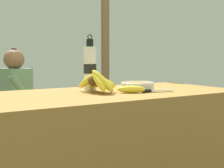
{
  "coord_description": "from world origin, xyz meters",
  "views": [
    {
      "loc": [
        -0.86,
        -1.4,
        0.98
      ],
      "look_at": [
        0.0,
        0.05,
        0.83
      ],
      "focal_mm": 45.0,
      "sensor_mm": 36.0,
      "label": 1
    }
  ],
  "objects_px": {
    "serving_bowl": "(137,85)",
    "wooden_bench": "(32,123)",
    "water_bottle": "(90,68)",
    "knife": "(153,91)",
    "banana_bunch_ripe": "(98,81)",
    "support_post_far": "(105,33)",
    "seated_vendor": "(10,98)",
    "banana_bunch_green": "(76,107)",
    "loose_banana_front": "(131,89)"
  },
  "relations": [
    {
      "from": "wooden_bench",
      "to": "support_post_far",
      "type": "distance_m",
      "value": 1.45
    },
    {
      "from": "loose_banana_front",
      "to": "support_post_far",
      "type": "xyz_separation_m",
      "value": [
        0.84,
        1.81,
        0.49
      ]
    },
    {
      "from": "serving_bowl",
      "to": "wooden_bench",
      "type": "relative_size",
      "value": 0.13
    },
    {
      "from": "knife",
      "to": "seated_vendor",
      "type": "xyz_separation_m",
      "value": [
        -0.52,
        1.44,
        -0.18
      ]
    },
    {
      "from": "banana_bunch_ripe",
      "to": "wooden_bench",
      "type": "height_order",
      "value": "banana_bunch_ripe"
    },
    {
      "from": "loose_banana_front",
      "to": "knife",
      "type": "relative_size",
      "value": 0.79
    },
    {
      "from": "support_post_far",
      "to": "water_bottle",
      "type": "bearing_deg",
      "value": -122.11
    },
    {
      "from": "support_post_far",
      "to": "banana_bunch_ripe",
      "type": "bearing_deg",
      "value": -120.49
    },
    {
      "from": "knife",
      "to": "support_post_far",
      "type": "bearing_deg",
      "value": 81.01
    },
    {
      "from": "seated_vendor",
      "to": "loose_banana_front",
      "type": "bearing_deg",
      "value": 93.3
    },
    {
      "from": "wooden_bench",
      "to": "banana_bunch_ripe",
      "type": "bearing_deg",
      "value": -88.99
    },
    {
      "from": "knife",
      "to": "loose_banana_front",
      "type": "bearing_deg",
      "value": 177.57
    },
    {
      "from": "serving_bowl",
      "to": "seated_vendor",
      "type": "relative_size",
      "value": 0.19
    },
    {
      "from": "banana_bunch_ripe",
      "to": "seated_vendor",
      "type": "bearing_deg",
      "value": 100.09
    },
    {
      "from": "loose_banana_front",
      "to": "seated_vendor",
      "type": "relative_size",
      "value": 0.14
    },
    {
      "from": "water_bottle",
      "to": "wooden_bench",
      "type": "distance_m",
      "value": 1.34
    },
    {
      "from": "loose_banana_front",
      "to": "banana_bunch_ripe",
      "type": "bearing_deg",
      "value": 146.85
    },
    {
      "from": "banana_bunch_ripe",
      "to": "water_bottle",
      "type": "xyz_separation_m",
      "value": [
        0.02,
        0.14,
        0.07
      ]
    },
    {
      "from": "water_bottle",
      "to": "banana_bunch_ripe",
      "type": "bearing_deg",
      "value": -98.4
    },
    {
      "from": "serving_bowl",
      "to": "loose_banana_front",
      "type": "xyz_separation_m",
      "value": [
        -0.13,
        -0.12,
        -0.01
      ]
    },
    {
      "from": "knife",
      "to": "support_post_far",
      "type": "height_order",
      "value": "support_post_far"
    },
    {
      "from": "water_bottle",
      "to": "support_post_far",
      "type": "height_order",
      "value": "support_post_far"
    },
    {
      "from": "loose_banana_front",
      "to": "banana_bunch_green",
      "type": "distance_m",
      "value": 1.51
    },
    {
      "from": "banana_bunch_ripe",
      "to": "wooden_bench",
      "type": "relative_size",
      "value": 0.18
    },
    {
      "from": "serving_bowl",
      "to": "wooden_bench",
      "type": "bearing_deg",
      "value": 103.34
    },
    {
      "from": "serving_bowl",
      "to": "knife",
      "type": "height_order",
      "value": "serving_bowl"
    },
    {
      "from": "loose_banana_front",
      "to": "serving_bowl",
      "type": "bearing_deg",
      "value": 43.18
    },
    {
      "from": "loose_banana_front",
      "to": "wooden_bench",
      "type": "bearing_deg",
      "value": 97.18
    },
    {
      "from": "banana_bunch_ripe",
      "to": "support_post_far",
      "type": "bearing_deg",
      "value": 59.51
    },
    {
      "from": "seated_vendor",
      "to": "banana_bunch_green",
      "type": "height_order",
      "value": "seated_vendor"
    },
    {
      "from": "wooden_bench",
      "to": "banana_bunch_green",
      "type": "height_order",
      "value": "banana_bunch_green"
    },
    {
      "from": "water_bottle",
      "to": "knife",
      "type": "bearing_deg",
      "value": -46.02
    },
    {
      "from": "knife",
      "to": "banana_bunch_green",
      "type": "bearing_deg",
      "value": 96.28
    },
    {
      "from": "seated_vendor",
      "to": "banana_bunch_green",
      "type": "xyz_separation_m",
      "value": [
        0.67,
        0.04,
        -0.15
      ]
    },
    {
      "from": "banana_bunch_ripe",
      "to": "knife",
      "type": "xyz_separation_m",
      "value": [
        0.29,
        -0.14,
        -0.06
      ]
    },
    {
      "from": "water_bottle",
      "to": "seated_vendor",
      "type": "distance_m",
      "value": 1.23
    },
    {
      "from": "banana_bunch_green",
      "to": "support_post_far",
      "type": "xyz_separation_m",
      "value": [
        0.56,
        0.37,
        0.83
      ]
    },
    {
      "from": "wooden_bench",
      "to": "seated_vendor",
      "type": "bearing_deg",
      "value": -168.64
    },
    {
      "from": "wooden_bench",
      "to": "support_post_far",
      "type": "height_order",
      "value": "support_post_far"
    },
    {
      "from": "wooden_bench",
      "to": "support_post_far",
      "type": "relative_size",
      "value": 0.61
    },
    {
      "from": "serving_bowl",
      "to": "wooden_bench",
      "type": "height_order",
      "value": "serving_bowl"
    },
    {
      "from": "serving_bowl",
      "to": "water_bottle",
      "type": "relative_size",
      "value": 0.61
    },
    {
      "from": "serving_bowl",
      "to": "banana_bunch_green",
      "type": "distance_m",
      "value": 1.37
    },
    {
      "from": "serving_bowl",
      "to": "wooden_bench",
      "type": "xyz_separation_m",
      "value": [
        -0.31,
        1.32,
        -0.47
      ]
    },
    {
      "from": "knife",
      "to": "support_post_far",
      "type": "relative_size",
      "value": 0.08
    },
    {
      "from": "banana_bunch_ripe",
      "to": "water_bottle",
      "type": "relative_size",
      "value": 0.85
    },
    {
      "from": "water_bottle",
      "to": "support_post_far",
      "type": "xyz_separation_m",
      "value": [
        0.98,
        1.56,
        0.38
      ]
    },
    {
      "from": "banana_bunch_ripe",
      "to": "knife",
      "type": "distance_m",
      "value": 0.32
    },
    {
      "from": "banana_bunch_ripe",
      "to": "serving_bowl",
      "type": "height_order",
      "value": "banana_bunch_ripe"
    },
    {
      "from": "serving_bowl",
      "to": "support_post_far",
      "type": "xyz_separation_m",
      "value": [
        0.71,
        1.68,
        0.49
      ]
    }
  ]
}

